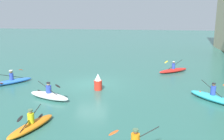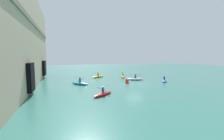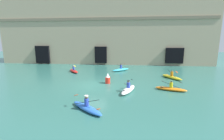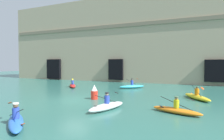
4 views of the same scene
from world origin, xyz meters
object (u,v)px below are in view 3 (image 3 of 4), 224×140
object	(u,v)px
kayak_cyan	(121,69)
kayak_white	(128,89)
kayak_red	(74,71)
marker_buoy	(108,79)
kayak_yellow	(172,77)
kayak_orange	(171,89)
kayak_blue	(87,107)

from	to	relation	value
kayak_cyan	kayak_white	size ratio (longest dim) A/B	0.96
kayak_white	kayak_red	bearing A→B (deg)	64.87
marker_buoy	kayak_red	bearing A→B (deg)	136.57
kayak_white	kayak_yellow	bearing A→B (deg)	-23.80
kayak_orange	kayak_yellow	bearing A→B (deg)	91.80
kayak_orange	kayak_yellow	size ratio (longest dim) A/B	0.95
kayak_cyan	kayak_blue	bearing A→B (deg)	-138.69
kayak_orange	kayak_red	distance (m)	15.33
kayak_red	kayak_yellow	bearing A→B (deg)	41.54
kayak_red	kayak_orange	bearing A→B (deg)	20.99
kayak_cyan	kayak_yellow	world-z (taller)	kayak_cyan
marker_buoy	kayak_white	bearing A→B (deg)	-49.60
kayak_cyan	marker_buoy	distance (m)	7.92
kayak_red	kayak_yellow	size ratio (longest dim) A/B	0.96
kayak_yellow	kayak_cyan	bearing A→B (deg)	-154.29
kayak_blue	kayak_yellow	size ratio (longest dim) A/B	0.91
kayak_blue	marker_buoy	distance (m)	7.21
kayak_white	kayak_red	distance (m)	12.47
kayak_cyan	marker_buoy	size ratio (longest dim) A/B	2.47
kayak_red	kayak_white	bearing A→B (deg)	7.38
kayak_cyan	kayak_orange	distance (m)	11.26
kayak_cyan	kayak_orange	bearing A→B (deg)	-102.80
kayak_cyan	kayak_orange	xyz separation A→B (m)	(5.47, -9.84, -0.03)
kayak_cyan	kayak_blue	world-z (taller)	kayak_cyan
kayak_cyan	kayak_white	xyz separation A→B (m)	(1.20, -10.65, 0.01)
kayak_white	marker_buoy	distance (m)	3.73
kayak_cyan	kayak_red	xyz separation A→B (m)	(-7.57, -1.79, -0.03)
kayak_white	marker_buoy	size ratio (longest dim) A/B	2.59
kayak_cyan	kayak_yellow	bearing A→B (deg)	-75.56
kayak_orange	kayak_yellow	xyz separation A→B (m)	(1.51, 5.19, 0.02)
kayak_white	kayak_yellow	world-z (taller)	kayak_yellow
kayak_white	kayak_red	size ratio (longest dim) A/B	1.04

